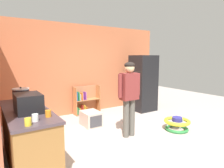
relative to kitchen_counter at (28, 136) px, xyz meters
name	(u,v)px	position (x,y,z in m)	size (l,w,h in m)	color
ground_plane	(135,135)	(2.20, -0.07, -0.45)	(12.00, 12.00, 0.00)	#BEB1A8
back_wall	(87,69)	(2.20, 2.26, 0.90)	(5.20, 0.06, 2.70)	#C76A43
kitchen_counter	(28,136)	(0.00, 0.00, 0.00)	(0.65, 1.88, 0.90)	#A16C36
refrigerator	(143,83)	(3.77, 1.41, 0.44)	(0.73, 0.68, 1.78)	black
bookshelf	(85,102)	(2.00, 2.07, -0.08)	(0.80, 0.28, 0.85)	#B77645
standing_person	(129,92)	(2.05, -0.05, 0.53)	(0.57, 0.22, 1.62)	#57544D
baby_walker	(177,124)	(3.22, -0.40, -0.29)	(0.60, 0.60, 0.32)	#2E8743
pet_carrier	(91,119)	(1.67, 1.01, -0.27)	(0.42, 0.55, 0.36)	beige
microwave	(28,103)	(0.01, -0.20, 0.59)	(0.37, 0.48, 0.28)	black
crock_pot	(21,95)	(0.04, 0.70, 0.57)	(0.30, 0.30, 0.27)	black
banana_bunch	(27,103)	(0.07, 0.29, 0.48)	(0.15, 0.16, 0.04)	yellow
green_glass_bottle	(36,101)	(0.18, 0.10, 0.55)	(0.07, 0.07, 0.25)	#33753D
orange_cup	(48,114)	(0.19, -0.61, 0.50)	(0.08, 0.08, 0.10)	orange
yellow_cup	(28,122)	(-0.12, -0.84, 0.50)	(0.08, 0.08, 0.10)	yellow
white_cup	(35,118)	(-0.01, -0.71, 0.50)	(0.08, 0.08, 0.10)	white
teal_cup	(16,102)	(-0.08, 0.44, 0.50)	(0.08, 0.08, 0.10)	teal
red_cup	(19,104)	(-0.07, 0.21, 0.50)	(0.08, 0.08, 0.10)	red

